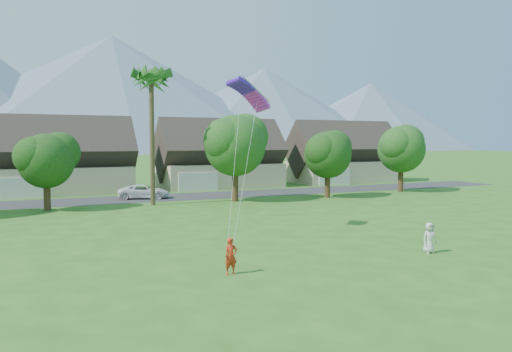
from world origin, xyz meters
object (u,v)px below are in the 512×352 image
kite_flyer (231,256)px  parked_car (144,192)px  parafoil_kite (249,92)px  watcher (429,238)px

kite_flyer → parked_car: bearing=83.2°
kite_flyer → parafoil_kite: size_ratio=0.44×
watcher → parafoil_kite: size_ratio=0.43×
parked_car → watcher: bearing=-149.1°
watcher → parked_car: watcher is taller
kite_flyer → parked_car: size_ratio=0.31×
parafoil_kite → watcher: bearing=-82.8°
parafoil_kite → parked_car: bearing=70.0°
kite_flyer → parafoil_kite: bearing=59.9°
kite_flyer → parafoil_kite: 13.19m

